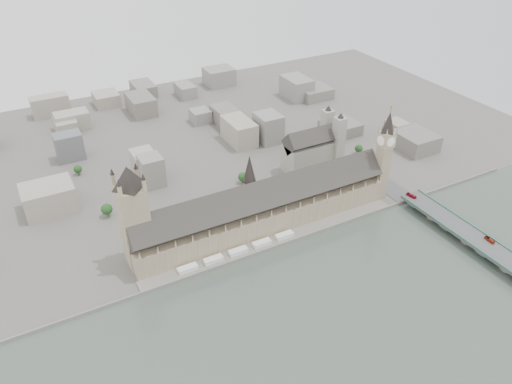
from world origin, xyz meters
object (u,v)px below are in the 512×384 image
palace_of_westminster (262,208)px  red_bus_south (490,240)px  victoria_tower (133,212)px  red_bus_north (411,196)px  elizabeth_tower (385,150)px  westminster_abbey (313,149)px  car_approach (380,169)px  westminster_bridge (462,233)px

palace_of_westminster → red_bus_south: size_ratio=24.43×
victoria_tower → red_bus_north: victoria_tower is taller
elizabeth_tower → westminster_abbey: elizabeth_tower is taller
palace_of_westminster → victoria_tower: bearing=177.0°
red_bus_north → car_approach: size_ratio=2.35×
westminster_abbey → car_approach: 79.72m
westminster_bridge → westminster_abbey: bearing=105.6°
red_bus_south → elizabeth_tower: bearing=109.2°
palace_of_westminster → car_approach: bearing=7.0°
victoria_tower → red_bus_north: (279.78, -47.00, -43.38)m
palace_of_westminster → westminster_bridge: bearing=-33.5°
victoria_tower → westminster_bridge: 309.91m
palace_of_westminster → westminster_bridge: size_ratio=0.82×
palace_of_westminster → red_bus_north: palace_of_westminster is taller
palace_of_westminster → victoria_tower: 126.41m
elizabeth_tower → red_bus_south: 132.30m
palace_of_westminster → victoria_tower: size_ratio=2.65×
elizabeth_tower → victoria_tower: (-260.00, 18.00, -2.88)m
red_bus_south → victoria_tower: bearing=159.6°
westminster_bridge → red_bus_north: bearing=93.6°
palace_of_westminster → westminster_bridge: palace_of_westminster is taller
westminster_bridge → red_bus_north: 66.97m
red_bus_south → red_bus_north: bearing=101.7°
westminster_bridge → palace_of_westminster: bearing=146.5°
red_bus_north → victoria_tower: bearing=159.4°
palace_of_westminster → westminster_abbey: (110.92, 75.30, 2.38)m
elizabeth_tower → westminster_bridge: bearing=-75.9°
elizabeth_tower → red_bus_south: size_ratio=9.91×
car_approach → palace_of_westminster: bearing=-153.8°
elizabeth_tower → palace_of_westminster: bearing=175.2°
palace_of_westminster → car_approach: (167.11, 20.54, -11.75)m
westminster_abbey → palace_of_westminster: bearing=-145.8°
elizabeth_tower → car_approach: elizabeth_tower is taller
red_bus_south → westminster_bridge: bearing=109.8°
victoria_tower → westminster_bridge: bearing=-21.8°
victoria_tower → car_approach: (289.11, 14.24, -44.25)m
palace_of_westminster → red_bus_north: 163.31m
victoria_tower → car_approach: size_ratio=20.69×
westminster_abbey → red_bus_north: bearing=-68.0°
westminster_bridge → car_approach: bearing=87.7°
elizabeth_tower → red_bus_north: bearing=-55.7°
red_bus_north → westminster_abbey: bearing=100.9°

